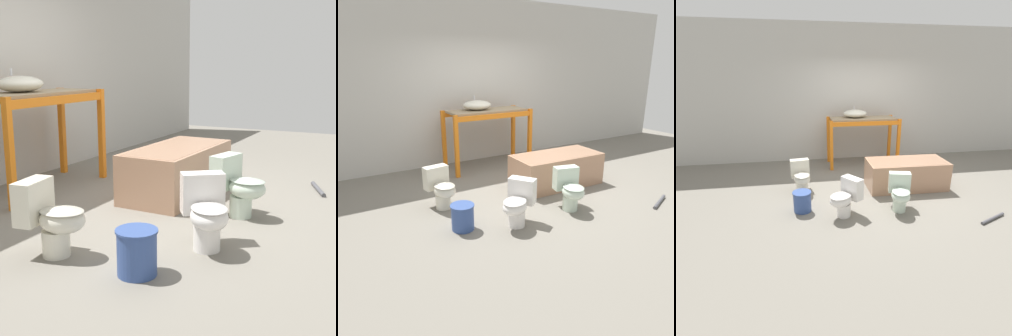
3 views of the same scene
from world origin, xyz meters
TOP-DOWN VIEW (x-y plane):
  - ground_plane at (0.00, 0.00)m, footprint 12.00×12.00m
  - warehouse_wall_rear at (0.00, 1.94)m, footprint 10.80×0.08m
  - shelving_rack at (-0.05, 1.34)m, footprint 1.64×0.70m
  - sink_basin at (-0.23, 1.41)m, footprint 0.55×0.45m
  - bathtub_main at (0.46, -0.17)m, footprint 1.51×0.74m
  - toilet_near at (-0.88, -1.07)m, footprint 0.60×0.55m
  - toilet_far at (0.01, -1.04)m, footprint 0.43×0.57m
  - toilet_extra at (-1.54, -0.07)m, footprint 0.39×0.55m
  - bucket_white at (-1.54, -0.82)m, footprint 0.30×0.30m
  - loose_pipe at (1.30, -1.58)m, footprint 0.53×0.25m

SIDE VIEW (x-z plane):
  - ground_plane at x=0.00m, z-range 0.00..0.00m
  - loose_pipe at x=1.30m, z-range 0.00..0.05m
  - bucket_white at x=-1.54m, z-range 0.01..0.34m
  - toilet_near at x=-0.88m, z-range 0.01..0.60m
  - toilet_far at x=0.01m, z-range 0.01..0.60m
  - toilet_extra at x=-1.54m, z-range 0.01..0.60m
  - bathtub_main at x=0.46m, z-range 0.04..0.58m
  - shelving_rack at x=-0.05m, z-range 0.36..1.49m
  - sink_basin at x=-0.23m, z-range 1.09..1.35m
  - warehouse_wall_rear at x=0.00m, z-range 0.00..3.20m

